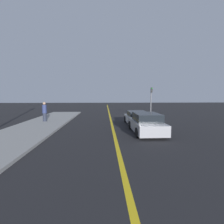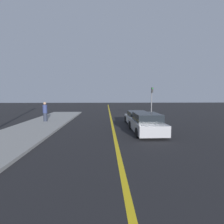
{
  "view_description": "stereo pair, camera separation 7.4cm",
  "coord_description": "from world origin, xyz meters",
  "px_view_note": "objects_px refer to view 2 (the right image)",
  "views": [
    {
      "loc": [
        -0.62,
        2.27,
        2.64
      ],
      "look_at": [
        -0.17,
        13.22,
        1.55
      ],
      "focal_mm": 28.0,
      "sensor_mm": 36.0,
      "label": 1
    },
    {
      "loc": [
        -0.55,
        2.26,
        2.64
      ],
      "look_at": [
        -0.17,
        13.22,
        1.55
      ],
      "focal_mm": 28.0,
      "sensor_mm": 36.0,
      "label": 2
    }
  ],
  "objects_px": {
    "car_ahead_center": "(137,118)",
    "traffic_light": "(152,99)",
    "car_near_right_lane": "(146,124)",
    "pedestrian_far_standing": "(45,112)"
  },
  "relations": [
    {
      "from": "car_near_right_lane",
      "to": "car_ahead_center",
      "type": "xyz_separation_m",
      "value": [
        0.0,
        3.48,
        -0.08
      ]
    },
    {
      "from": "car_ahead_center",
      "to": "traffic_light",
      "type": "xyz_separation_m",
      "value": [
        2.37,
        4.22,
        1.57
      ]
    },
    {
      "from": "traffic_light",
      "to": "car_ahead_center",
      "type": "bearing_deg",
      "value": -119.31
    },
    {
      "from": "car_ahead_center",
      "to": "traffic_light",
      "type": "distance_m",
      "value": 5.09
    },
    {
      "from": "traffic_light",
      "to": "car_near_right_lane",
      "type": "bearing_deg",
      "value": -107.13
    },
    {
      "from": "car_ahead_center",
      "to": "traffic_light",
      "type": "height_order",
      "value": "traffic_light"
    },
    {
      "from": "car_near_right_lane",
      "to": "traffic_light",
      "type": "xyz_separation_m",
      "value": [
        2.37,
        7.7,
        1.49
      ]
    },
    {
      "from": "car_ahead_center",
      "to": "pedestrian_far_standing",
      "type": "distance_m",
      "value": 8.61
    },
    {
      "from": "pedestrian_far_standing",
      "to": "traffic_light",
      "type": "relative_size",
      "value": 0.53
    },
    {
      "from": "car_near_right_lane",
      "to": "pedestrian_far_standing",
      "type": "height_order",
      "value": "pedestrian_far_standing"
    }
  ]
}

